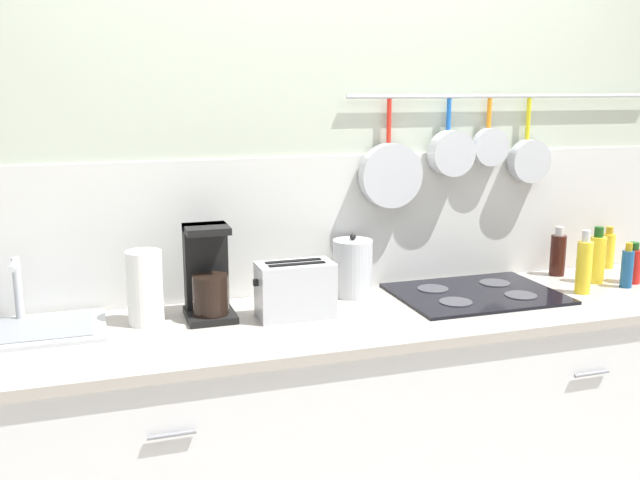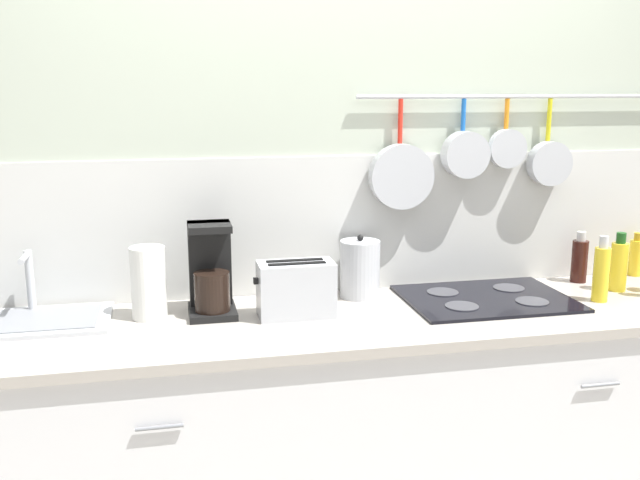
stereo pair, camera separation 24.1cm
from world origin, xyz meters
The scene contains 13 objects.
wall_back centered at (0.00, 0.36, 1.28)m, with size 7.20×0.15×2.60m.
cabinet_base centered at (0.00, 0.00, 0.45)m, with size 2.90×0.62×0.90m.
countertop centered at (0.00, 0.00, 0.91)m, with size 2.94×0.65×0.03m.
sink_basin centered at (-1.15, 0.15, 0.95)m, with size 0.55×0.32×0.23m.
paper_towel_roll centered at (-0.75, 0.13, 1.06)m, with size 0.12×0.12×0.25m.
coffee_maker centered at (-0.53, 0.14, 1.07)m, with size 0.16×0.20×0.32m.
toaster centered at (-0.25, 0.04, 1.03)m, with size 0.28×0.14×0.20m.
kettle centered at (0.03, 0.22, 1.04)m, with size 0.15×0.15×0.24m.
cooktop centered at (0.48, 0.08, 0.94)m, with size 0.61×0.46×0.01m.
bottle_dish_soap centered at (0.89, -0.02, 1.04)m, with size 0.06×0.06×0.25m.
bottle_cooking_wine centered at (0.96, 0.24, 1.02)m, with size 0.06×0.06×0.21m.
bottle_olive_oil centered at (1.04, 0.09, 1.03)m, with size 0.07×0.07×0.23m.
bottle_sesame_oil centered at (1.26, 0.28, 1.01)m, with size 0.06×0.06×0.18m.
Camera 2 is at (-0.67, -2.30, 1.72)m, focal length 40.00 mm.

